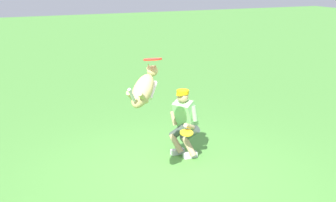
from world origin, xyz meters
TOP-DOWN VIEW (x-y plane):
  - ground_plane at (0.00, 0.00)m, footprint 60.00×60.00m
  - person at (-0.49, -0.72)m, footprint 0.54×0.71m
  - dog at (0.68, 0.34)m, footprint 0.76×0.88m
  - frisbee_flying at (0.47, 0.19)m, footprint 0.35×0.35m
  - frisbee_held at (-0.36, -0.36)m, footprint 0.33×0.33m

SIDE VIEW (x-z plane):
  - ground_plane at x=0.00m, z-range 0.00..0.00m
  - frisbee_held at x=-0.36m, z-range 0.57..0.65m
  - person at x=-0.49m, z-range 0.05..1.34m
  - dog at x=0.68m, z-range 1.40..1.98m
  - frisbee_flying at x=0.47m, z-range 2.05..2.12m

